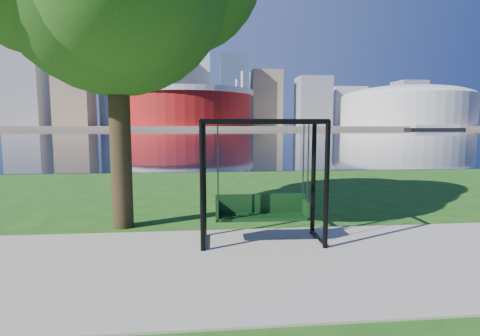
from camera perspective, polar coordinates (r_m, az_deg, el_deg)
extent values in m
plane|color=#1E5114|center=(6.89, -0.56, -12.98)|extent=(900.00, 900.00, 0.00)
cube|color=#9E937F|center=(6.42, -0.15, -14.33)|extent=(120.00, 4.00, 0.03)
cube|color=black|center=(108.50, -5.36, 5.23)|extent=(900.00, 180.00, 0.02)
cube|color=#937F60|center=(312.48, -5.57, 6.20)|extent=(900.00, 228.00, 2.00)
cylinder|color=maroon|center=(241.90, -7.97, 8.94)|extent=(80.00, 80.00, 22.00)
cylinder|color=silver|center=(242.50, -8.00, 11.18)|extent=(83.00, 83.00, 3.00)
cylinder|color=silver|center=(262.00, -0.50, 9.90)|extent=(2.00, 2.00, 32.00)
cylinder|color=silver|center=(264.36, -15.07, 9.65)|extent=(2.00, 2.00, 32.00)
cylinder|color=silver|center=(227.01, -16.65, 10.17)|extent=(2.00, 2.00, 32.00)
cylinder|color=silver|center=(224.26, 0.39, 10.48)|extent=(2.00, 2.00, 32.00)
cylinder|color=beige|center=(277.10, 23.90, 7.92)|extent=(84.00, 84.00, 20.00)
ellipsoid|color=beige|center=(277.56, 23.98, 9.78)|extent=(84.00, 84.00, 15.12)
cube|color=gray|center=(347.19, -29.86, 10.70)|extent=(28.00, 28.00, 62.00)
cube|color=#998466|center=(325.15, -24.11, 13.64)|extent=(26.00, 26.00, 88.00)
cube|color=slate|center=(341.94, -17.85, 14.10)|extent=(30.00, 24.00, 95.00)
cube|color=gray|center=(315.98, -13.10, 12.79)|extent=(24.00, 24.00, 72.00)
cube|color=silver|center=(343.90, -7.37, 13.04)|extent=(32.00, 28.00, 80.00)
cube|color=slate|center=(318.80, -1.04, 11.63)|extent=(22.00, 22.00, 58.00)
cube|color=#998466|center=(336.94, 3.93, 10.49)|extent=(26.00, 26.00, 48.00)
cube|color=gray|center=(336.02, 11.06, 9.88)|extent=(28.00, 24.00, 42.00)
cube|color=silver|center=(372.48, 15.91, 8.95)|extent=(30.00, 26.00, 36.00)
cube|color=gray|center=(376.05, 24.25, 8.91)|extent=(24.00, 24.00, 40.00)
cube|color=#998466|center=(409.56, 28.07, 7.91)|extent=(26.00, 26.00, 32.00)
sphere|color=#998466|center=(334.86, -24.51, 21.71)|extent=(10.00, 10.00, 10.00)
cylinder|color=black|center=(6.74, -5.75, -3.04)|extent=(0.10, 0.10, 2.37)
cylinder|color=black|center=(7.04, 13.06, -2.78)|extent=(0.10, 0.10, 2.37)
cylinder|color=black|center=(7.66, -5.52, -1.90)|extent=(0.10, 0.10, 2.37)
cylinder|color=black|center=(7.92, 11.12, -1.71)|extent=(0.10, 0.10, 2.37)
cylinder|color=black|center=(6.70, 3.93, 7.10)|extent=(2.27, 0.17, 0.09)
cylinder|color=black|center=(7.62, 2.99, 7.02)|extent=(2.27, 0.17, 0.09)
cylinder|color=black|center=(7.11, -5.74, 7.04)|extent=(0.12, 0.93, 0.09)
cylinder|color=black|center=(7.45, -5.54, -10.85)|extent=(0.10, 0.93, 0.07)
cylinder|color=black|center=(7.39, 12.25, 6.91)|extent=(0.12, 0.93, 0.09)
cylinder|color=black|center=(7.72, 11.83, -10.34)|extent=(0.10, 0.93, 0.07)
cube|color=black|center=(7.38, 3.33, -7.49)|extent=(1.82, 0.52, 0.06)
cube|color=black|center=(7.53, 3.15, -5.45)|extent=(1.80, 0.11, 0.39)
cube|color=black|center=(7.29, -3.51, -6.50)|extent=(0.07, 0.47, 0.35)
cube|color=black|center=(7.51, 9.99, -6.22)|extent=(0.07, 0.47, 0.35)
cylinder|color=#333338|center=(6.95, -3.38, 0.49)|extent=(0.03, 0.03, 1.49)
cylinder|color=#333338|center=(7.17, 10.34, 0.57)|extent=(0.03, 0.03, 1.49)
cylinder|color=#333338|center=(7.33, -3.40, 0.80)|extent=(0.03, 0.03, 1.49)
cylinder|color=#333338|center=(7.54, 9.63, 0.87)|extent=(0.03, 0.03, 1.49)
cylinder|color=black|center=(8.73, -17.84, 6.24)|extent=(0.46, 0.46, 4.61)
cube|color=black|center=(220.22, 27.52, 5.30)|extent=(28.93, 9.57, 1.14)
cube|color=beige|center=(220.21, 27.54, 5.66)|extent=(23.15, 7.75, 1.71)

